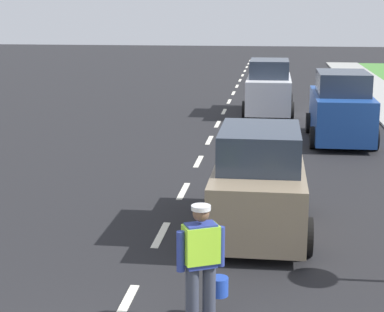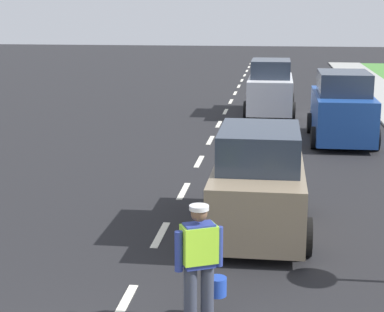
{
  "view_description": "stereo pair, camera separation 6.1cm",
  "coord_description": "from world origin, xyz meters",
  "px_view_note": "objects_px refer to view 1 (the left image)",
  "views": [
    {
      "loc": [
        2.04,
        -5.61,
        4.17
      ],
      "look_at": [
        0.34,
        7.63,
        1.1
      ],
      "focal_mm": 60.16,
      "sensor_mm": 36.0,
      "label": 1
    },
    {
      "loc": [
        2.1,
        -5.61,
        4.17
      ],
      "look_at": [
        0.34,
        7.63,
        1.1
      ],
      "focal_mm": 60.16,
      "sensor_mm": 36.0,
      "label": 2
    }
  ],
  "objects_px": {
    "car_parked_far": "(341,109)",
    "road_worker": "(202,258)",
    "car_outgoing_ahead": "(259,184)",
    "car_outgoing_far": "(269,89)"
  },
  "relations": [
    {
      "from": "road_worker",
      "to": "car_parked_far",
      "type": "relative_size",
      "value": 0.39
    },
    {
      "from": "car_outgoing_far",
      "to": "road_worker",
      "type": "bearing_deg",
      "value": -92.1
    },
    {
      "from": "road_worker",
      "to": "car_outgoing_ahead",
      "type": "xyz_separation_m",
      "value": [
        0.65,
        3.85,
        0.0
      ]
    },
    {
      "from": "car_outgoing_ahead",
      "to": "car_outgoing_far",
      "type": "xyz_separation_m",
      "value": [
        0.02,
        14.22,
        0.08
      ]
    },
    {
      "from": "car_parked_far",
      "to": "road_worker",
      "type": "bearing_deg",
      "value": -103.24
    },
    {
      "from": "car_outgoing_ahead",
      "to": "car_parked_far",
      "type": "relative_size",
      "value": 0.91
    },
    {
      "from": "car_outgoing_ahead",
      "to": "car_outgoing_far",
      "type": "relative_size",
      "value": 0.92
    },
    {
      "from": "road_worker",
      "to": "car_outgoing_far",
      "type": "height_order",
      "value": "car_outgoing_far"
    },
    {
      "from": "road_worker",
      "to": "car_outgoing_ahead",
      "type": "bearing_deg",
      "value": 80.43
    },
    {
      "from": "road_worker",
      "to": "car_outgoing_ahead",
      "type": "distance_m",
      "value": 3.9
    }
  ]
}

